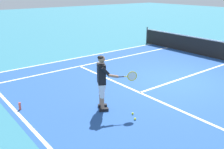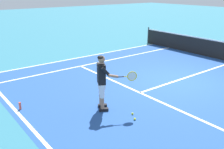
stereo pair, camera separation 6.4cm
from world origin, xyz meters
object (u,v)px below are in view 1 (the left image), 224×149
object	(u,v)px
tennis_player	(102,79)
water_bottle	(20,106)
tennis_ball_by_baseline	(135,119)
tennis_ball_near_feet	(133,114)

from	to	relation	value
tennis_player	water_bottle	bearing A→B (deg)	-127.41
tennis_ball_by_baseline	water_bottle	size ratio (longest dim) A/B	0.28
tennis_ball_near_feet	tennis_ball_by_baseline	xyz separation A→B (m)	(0.28, -0.17, 0.00)
tennis_ball_by_baseline	water_bottle	xyz separation A→B (m)	(-2.67, -2.34, 0.08)
tennis_ball_near_feet	tennis_player	bearing A→B (deg)	-149.95
tennis_player	tennis_ball_by_baseline	bearing A→B (deg)	15.87
tennis_player	tennis_ball_by_baseline	distance (m)	1.50
tennis_player	water_bottle	xyz separation A→B (m)	(-1.55, -2.03, -0.87)
water_bottle	tennis_ball_by_baseline	bearing A→B (deg)	41.32
water_bottle	tennis_ball_near_feet	bearing A→B (deg)	46.45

